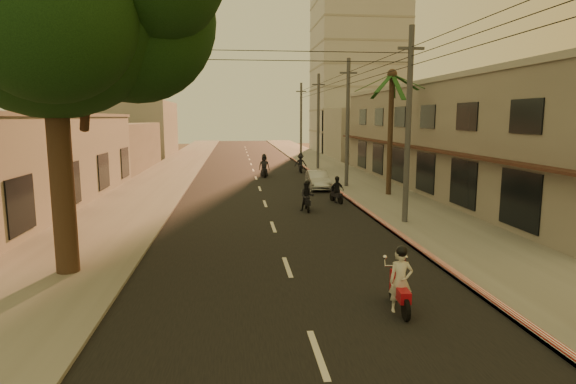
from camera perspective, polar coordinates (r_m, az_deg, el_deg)
name	(u,v)px	position (r m, az deg, el deg)	size (l,w,h in m)	color
ground	(295,288)	(14.36, 0.79, -11.36)	(160.00, 160.00, 0.00)	#383023
road	(260,189)	(33.78, -3.37, 0.39)	(10.00, 140.00, 0.02)	black
sidewalk_right	(364,186)	(34.95, 9.00, 0.67)	(5.00, 140.00, 0.12)	slate
sidewalk_left	(150,190)	(34.23, -16.01, 0.26)	(5.00, 140.00, 0.12)	slate
curb_stripe	(347,198)	(29.57, 7.05, -0.69)	(0.20, 60.00, 0.20)	red
shophouse_row	(466,137)	(35.07, 20.31, 6.15)	(8.80, 34.20, 7.30)	gray
left_building	(6,162)	(30.11, -30.44, 3.12)	(8.20, 24.20, 5.20)	gray
distant_tower	(358,53)	(72.16, 8.28, 15.94)	(12.10, 12.10, 28.00)	#B7B5B2
palm_tree	(392,81)	(31.00, 12.22, 12.69)	(5.00, 5.00, 8.20)	black
utility_poles	(348,94)	(34.33, 7.13, 11.40)	(1.20, 48.26, 9.00)	#38383A
filler_right	(362,133)	(60.47, 8.82, 6.87)	(8.00, 14.00, 6.00)	gray
filler_left_near	(105,147)	(49.03, -20.91, 5.03)	(8.00, 14.00, 4.40)	gray
filler_left_far	(140,129)	(66.54, -17.08, 7.19)	(8.00, 14.00, 7.00)	gray
scooter_red	(400,283)	(12.83, 13.18, -10.45)	(0.71, 1.79, 1.76)	black
scooter_mid_a	(307,197)	(25.61, 2.29, -0.61)	(0.84, 1.72, 1.68)	black
scooter_mid_b	(337,191)	(28.21, 5.80, 0.15)	(1.05, 1.59, 1.59)	black
scooter_far_a	(264,167)	(40.41, -2.84, 3.02)	(0.94, 1.98, 1.95)	black
scooter_far_b	(301,164)	(43.60, 1.50, 3.39)	(1.16, 1.84, 1.81)	black
parked_car	(318,180)	(33.63, 3.55, 1.43)	(1.43, 3.90, 1.28)	#A5A9AD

